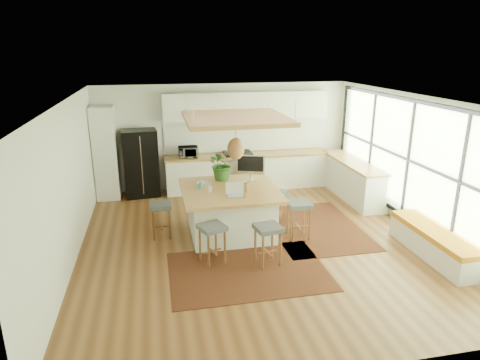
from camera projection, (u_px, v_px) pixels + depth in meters
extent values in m
plane|color=brown|center=(255.00, 242.00, 8.06)|extent=(7.00, 7.00, 0.00)
plane|color=white|center=(257.00, 99.00, 7.24)|extent=(7.00, 7.00, 0.00)
plane|color=white|center=(224.00, 136.00, 10.92)|extent=(6.50, 0.00, 6.50)
plane|color=white|center=(337.00, 269.00, 4.38)|extent=(6.50, 0.00, 6.50)
plane|color=white|center=(68.00, 186.00, 7.02)|extent=(0.00, 7.00, 7.00)
plane|color=white|center=(416.00, 165.00, 8.28)|extent=(0.00, 7.00, 7.00)
cube|color=silver|center=(106.00, 153.00, 10.11)|extent=(0.55, 0.60, 2.25)
cube|color=silver|center=(247.00, 172.00, 11.00)|extent=(4.20, 0.60, 0.88)
cube|color=#A36F3A|center=(247.00, 155.00, 10.86)|extent=(4.24, 0.64, 0.05)
cube|color=white|center=(245.00, 136.00, 11.00)|extent=(4.20, 0.02, 0.80)
cube|color=silver|center=(246.00, 106.00, 10.61)|extent=(4.20, 0.34, 0.70)
cube|color=silver|center=(352.00, 180.00, 10.36)|extent=(0.60, 2.50, 0.88)
cube|color=#A36F3A|center=(353.00, 162.00, 10.22)|extent=(0.64, 2.54, 0.05)
cube|color=black|center=(248.00, 271.00, 6.99)|extent=(2.60, 1.80, 0.01)
cube|color=black|center=(314.00, 227.00, 8.70)|extent=(1.80, 2.60, 0.01)
imported|color=#A5A5AA|center=(188.00, 151.00, 10.52)|extent=(0.49, 0.28, 0.33)
imported|color=#1E4C19|center=(222.00, 167.00, 8.68)|extent=(0.80, 0.84, 0.53)
imported|color=white|center=(203.00, 184.00, 8.36)|extent=(0.30, 0.30, 0.06)
cylinder|color=#34AFD3|center=(201.00, 184.00, 8.14)|extent=(0.07, 0.07, 0.19)
cylinder|color=silver|center=(210.00, 188.00, 7.93)|extent=(0.07, 0.07, 0.19)
cylinder|color=#9D6334|center=(246.00, 188.00, 7.92)|extent=(0.07, 0.07, 0.19)
cylinder|color=white|center=(247.00, 182.00, 8.27)|extent=(0.07, 0.07, 0.19)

